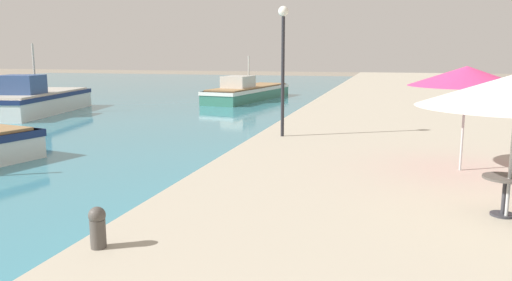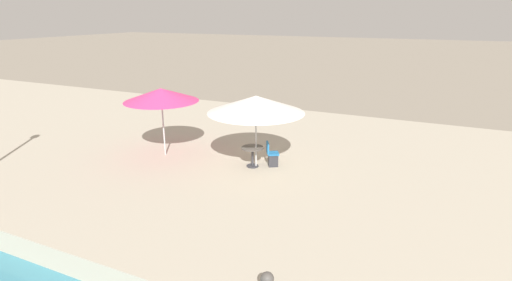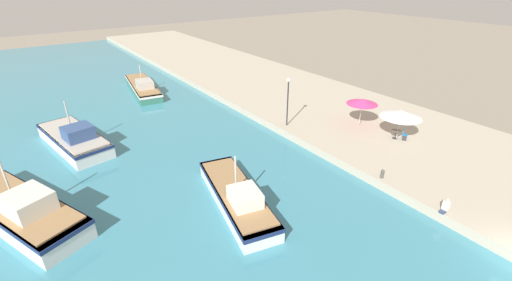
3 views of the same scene
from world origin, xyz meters
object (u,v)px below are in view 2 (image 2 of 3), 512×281
Objects in this scene: cafe_umbrella_pink at (256,104)px; cafe_chair_left at (272,157)px; cafe_umbrella_white at (161,95)px; cafe_table at (252,153)px.

cafe_chair_left is at bearing -56.79° from cafe_umbrella_pink.
cafe_umbrella_white reaches higher than cafe_chair_left.
cafe_umbrella_pink is 4.28× the size of cafe_table.
cafe_umbrella_white reaches higher than cafe_table.
cafe_chair_left is at bearing -59.94° from cafe_table.
cafe_umbrella_pink reaches higher than cafe_chair_left.
cafe_umbrella_white is at bearing -111.33° from cafe_chair_left.
cafe_umbrella_pink is at bearing -85.01° from cafe_umbrella_white.
cafe_umbrella_white is 4.81m from cafe_chair_left.
cafe_chair_left reaches higher than cafe_table.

